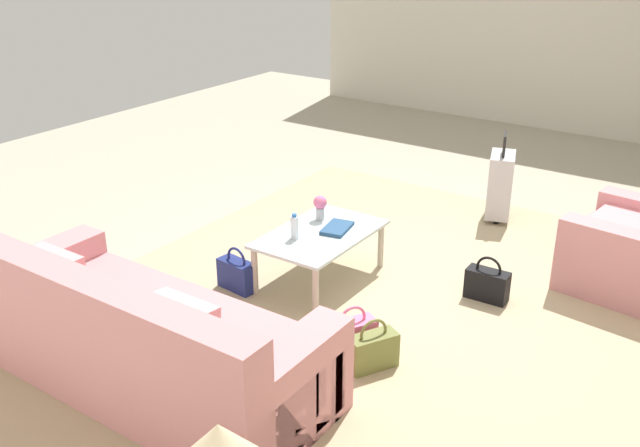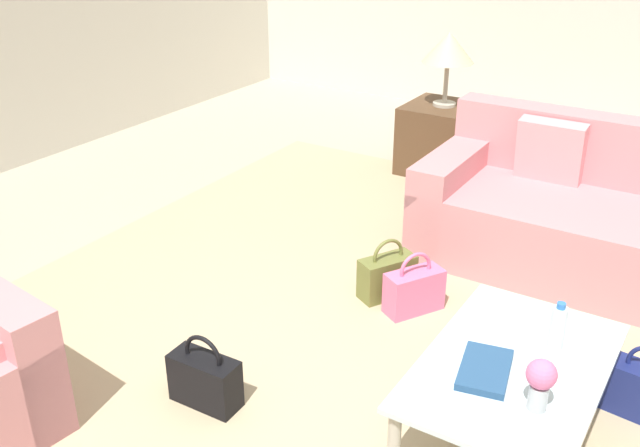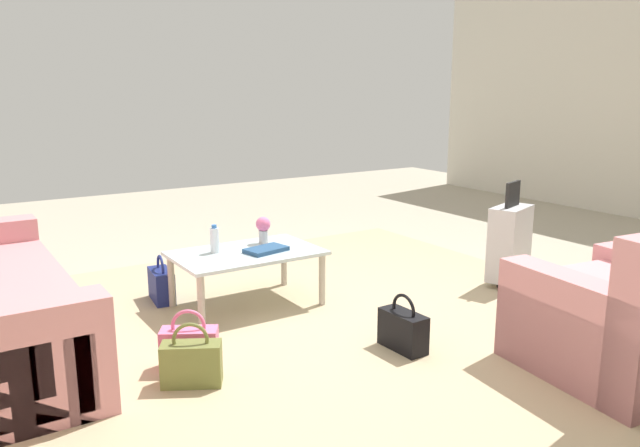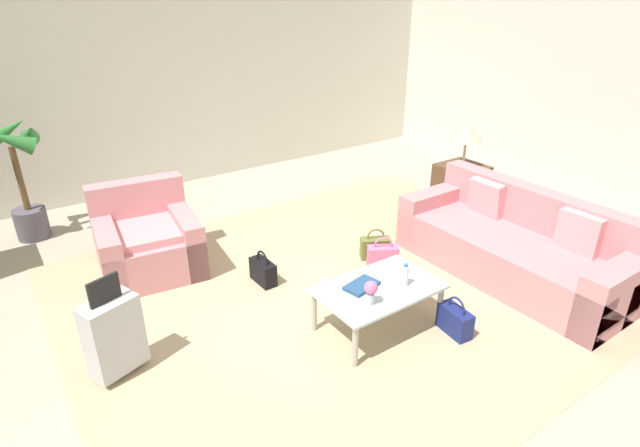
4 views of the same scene
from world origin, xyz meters
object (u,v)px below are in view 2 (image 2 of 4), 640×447
table_lamp (449,49)px  flower_vase (541,380)px  coffee_table_book (485,369)px  coffee_table (513,374)px  side_table (442,139)px  handbag_pink (414,290)px  water_bottle (558,327)px  handbag_olive (387,276)px  couch (627,228)px  handbag_black (205,379)px

table_lamp → flower_vase: bearing=-151.3°
coffee_table_book → flower_vase: (-0.10, -0.23, 0.11)m
coffee_table → side_table: side_table is taller
handbag_pink → water_bottle: bearing=-122.2°
coffee_table → side_table: size_ratio=1.82×
water_bottle → handbag_pink: bearing=57.8°
flower_vase → side_table: bearing=28.7°
side_table → handbag_pink: size_ratio=1.60×
handbag_pink → handbag_olive: same height
coffee_table_book → couch: bearing=-16.9°
couch → water_bottle: 1.61m
couch → handbag_pink: couch is taller
couch → handbag_pink: size_ratio=6.55×
water_bottle → handbag_black: 1.52m
flower_vase → coffee_table: bearing=34.3°
coffee_table → water_bottle: 0.27m
side_table → handbag_pink: 2.19m
water_bottle → flower_vase: flower_vase is taller
coffee_table → handbag_black: coffee_table is taller
coffee_table → flower_vase: (-0.22, -0.15, 0.17)m
side_table → table_lamp: table_lamp is taller
side_table → table_lamp: (0.00, 0.00, 0.72)m
table_lamp → coffee_table: bearing=-151.8°
coffee_table → water_bottle: water_bottle is taller
coffee_table_book → side_table: size_ratio=0.52×
flower_vase → table_lamp: 3.47m
water_bottle → side_table: (2.60, 1.60, -0.23)m
couch → coffee_table_book: 1.93m
water_bottle → side_table: water_bottle is taller
handbag_olive → handbag_pink: bearing=-108.2°
coffee_table → table_lamp: (2.80, 1.50, 0.63)m
coffee_table_book → coffee_table: bearing=-45.2°
table_lamp → handbag_olive: (-1.99, -0.54, -0.86)m
table_lamp → handbag_pink: table_lamp is taller
water_bottle → table_lamp: size_ratio=0.36×
water_bottle → coffee_table_book: 0.38m
coffee_table → coffee_table_book: size_ratio=3.51×
couch → handbag_pink: (-1.05, 0.87, -0.17)m
flower_vase → coffee_table_book: bearing=66.5°
side_table → coffee_table_book: bearing=-154.1°
side_table → handbag_olive: bearing=-164.9°
couch → handbag_olive: size_ratio=6.55×
table_lamp → coffee_table_book: bearing=-154.1°
flower_vase → handbag_pink: size_ratio=0.57×
coffee_table_book → handbag_pink: 1.14m
side_table → table_lamp: bearing=0.0°
couch → handbag_olive: 1.46m
handbag_black → water_bottle: bearing=-63.8°
coffee_table → coffee_table_book: (-0.12, 0.08, 0.07)m
water_bottle → side_table: bearing=31.6°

